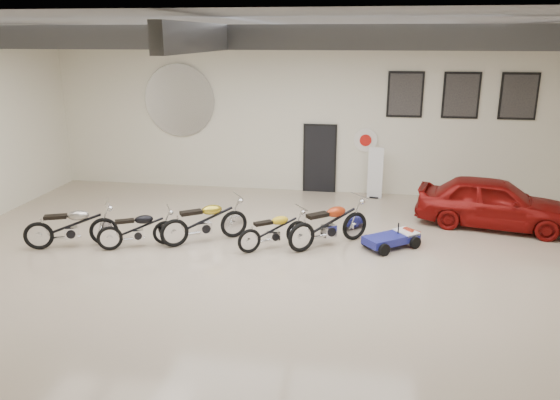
% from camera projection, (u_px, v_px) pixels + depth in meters
% --- Properties ---
extents(floor, '(16.00, 12.00, 0.01)m').
position_uv_depth(floor, '(271.00, 264.00, 11.88)').
color(floor, tan).
rests_on(floor, ground).
extents(ceiling, '(16.00, 12.00, 0.01)m').
position_uv_depth(ceiling, '(270.00, 23.00, 10.44)').
color(ceiling, slate).
rests_on(ceiling, back_wall).
extents(back_wall, '(16.00, 0.02, 5.00)m').
position_uv_depth(back_wall, '(305.00, 112.00, 16.83)').
color(back_wall, silver).
rests_on(back_wall, floor).
extents(ceiling_beams, '(15.80, 11.80, 0.32)m').
position_uv_depth(ceiling_beams, '(270.00, 37.00, 10.51)').
color(ceiling_beams, '#5B5D63').
rests_on(ceiling_beams, ceiling).
extents(door, '(0.92, 0.08, 2.10)m').
position_uv_depth(door, '(320.00, 159.00, 17.13)').
color(door, black).
rests_on(door, back_wall).
extents(logo_plaque, '(2.30, 0.06, 1.16)m').
position_uv_depth(logo_plaque, '(180.00, 100.00, 17.31)').
color(logo_plaque, silver).
rests_on(logo_plaque, back_wall).
extents(poster_left, '(1.05, 0.08, 1.35)m').
position_uv_depth(poster_left, '(405.00, 94.00, 16.17)').
color(poster_left, black).
rests_on(poster_left, back_wall).
extents(poster_mid, '(1.05, 0.08, 1.35)m').
position_uv_depth(poster_mid, '(461.00, 95.00, 15.92)').
color(poster_mid, black).
rests_on(poster_mid, back_wall).
extents(poster_right, '(1.05, 0.08, 1.35)m').
position_uv_depth(poster_right, '(519.00, 96.00, 15.68)').
color(poster_right, black).
rests_on(poster_right, back_wall).
extents(oil_sign, '(0.72, 0.10, 0.72)m').
position_uv_depth(oil_sign, '(366.00, 140.00, 16.73)').
color(oil_sign, white).
rests_on(oil_sign, back_wall).
extents(banner_stand, '(0.48, 0.26, 1.67)m').
position_uv_depth(banner_stand, '(375.00, 171.00, 16.50)').
color(banner_stand, white).
rests_on(banner_stand, floor).
extents(motorcycle_silver, '(2.16, 1.35, 1.08)m').
position_uv_depth(motorcycle_silver, '(71.00, 225.00, 12.69)').
color(motorcycle_silver, silver).
rests_on(motorcycle_silver, floor).
extents(motorcycle_black, '(1.86, 1.30, 0.94)m').
position_uv_depth(motorcycle_black, '(137.00, 228.00, 12.70)').
color(motorcycle_black, silver).
rests_on(motorcycle_black, floor).
extents(motorcycle_gold, '(2.12, 1.74, 1.10)m').
position_uv_depth(motorcycle_gold, '(204.00, 220.00, 13.00)').
color(motorcycle_gold, silver).
rests_on(motorcycle_gold, floor).
extents(motorcycle_yellow, '(1.76, 1.50, 0.92)m').
position_uv_depth(motorcycle_yellow, '(274.00, 230.00, 12.64)').
color(motorcycle_yellow, silver).
rests_on(motorcycle_yellow, floor).
extents(motorcycle_red, '(2.11, 1.91, 1.13)m').
position_uv_depth(motorcycle_red, '(329.00, 223.00, 12.77)').
color(motorcycle_red, silver).
rests_on(motorcycle_red, floor).
extents(go_kart, '(1.73, 1.58, 0.59)m').
position_uv_depth(go_kart, '(396.00, 235.00, 12.79)').
color(go_kart, navy).
rests_on(go_kart, floor).
extents(vintage_car, '(2.32, 4.09, 1.31)m').
position_uv_depth(vintage_car, '(494.00, 202.00, 14.05)').
color(vintage_car, maroon).
rests_on(vintage_car, floor).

